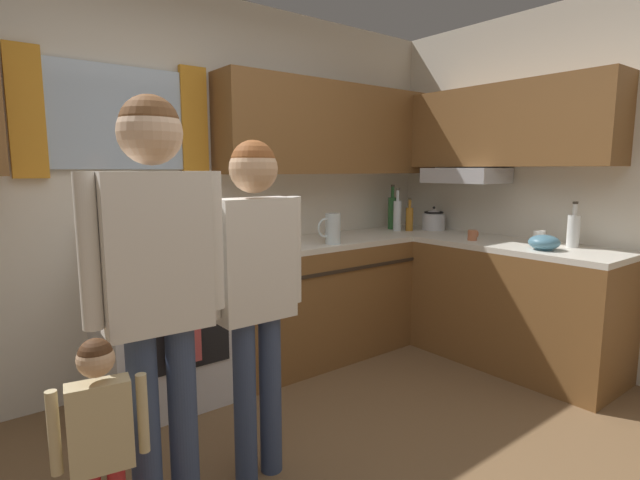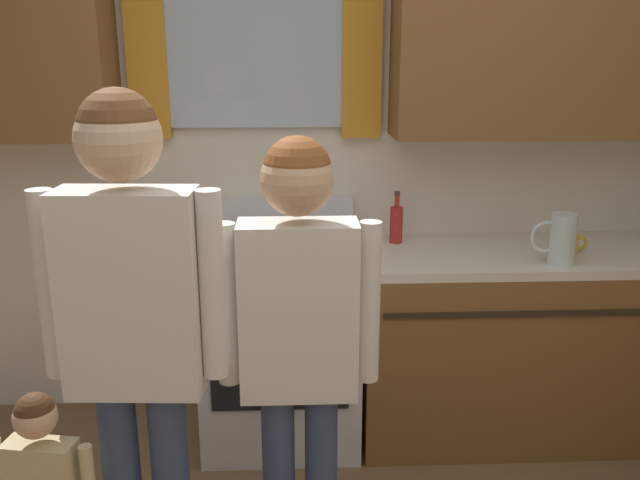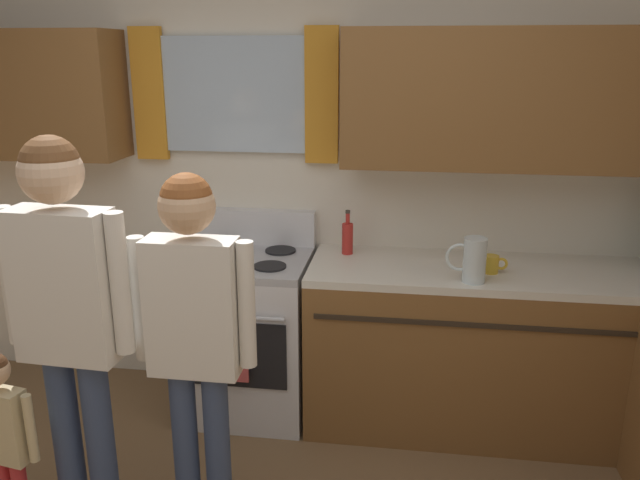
{
  "view_description": "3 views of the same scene",
  "coord_description": "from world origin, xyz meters",
  "px_view_note": "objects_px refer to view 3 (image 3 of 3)",
  "views": [
    {
      "loc": [
        -1.26,
        -1.3,
        1.43
      ],
      "look_at": [
        0.31,
        0.69,
        1.06
      ],
      "focal_mm": 27.17,
      "sensor_mm": 36.0,
      "label": 1
    },
    {
      "loc": [
        -0.2,
        -1.32,
        1.79
      ],
      "look_at": [
        -0.1,
        1.05,
        1.1
      ],
      "focal_mm": 37.61,
      "sensor_mm": 36.0,
      "label": 2
    },
    {
      "loc": [
        0.61,
        -1.61,
        1.97
      ],
      "look_at": [
        0.26,
        0.86,
        1.22
      ],
      "focal_mm": 35.53,
      "sensor_mm": 36.0,
      "label": 3
    }
  ],
  "objects_px": {
    "adult_in_plaid": "(194,321)",
    "small_child": "(4,432)",
    "mug_mustard_yellow": "(492,264)",
    "adult_holding_child": "(67,301)",
    "bottle_sauce_red": "(347,237)",
    "stove_oven": "(246,331)",
    "water_pitcher": "(473,260)"
  },
  "relations": [
    {
      "from": "stove_oven",
      "to": "mug_mustard_yellow",
      "type": "bearing_deg",
      "value": -2.78
    },
    {
      "from": "mug_mustard_yellow",
      "to": "adult_in_plaid",
      "type": "relative_size",
      "value": 0.08
    },
    {
      "from": "water_pitcher",
      "to": "small_child",
      "type": "bearing_deg",
      "value": -151.12
    },
    {
      "from": "stove_oven",
      "to": "small_child",
      "type": "bearing_deg",
      "value": -117.89
    },
    {
      "from": "mug_mustard_yellow",
      "to": "water_pitcher",
      "type": "xyz_separation_m",
      "value": [
        -0.11,
        -0.15,
        0.07
      ]
    },
    {
      "from": "small_child",
      "to": "adult_in_plaid",
      "type": "bearing_deg",
      "value": 15.6
    },
    {
      "from": "bottle_sauce_red",
      "to": "mug_mustard_yellow",
      "type": "height_order",
      "value": "bottle_sauce_red"
    },
    {
      "from": "small_child",
      "to": "mug_mustard_yellow",
      "type": "bearing_deg",
      "value": 30.77
    },
    {
      "from": "bottle_sauce_red",
      "to": "small_child",
      "type": "bearing_deg",
      "value": -131.11
    },
    {
      "from": "bottle_sauce_red",
      "to": "water_pitcher",
      "type": "bearing_deg",
      "value": -29.11
    },
    {
      "from": "stove_oven",
      "to": "bottle_sauce_red",
      "type": "height_order",
      "value": "bottle_sauce_red"
    },
    {
      "from": "stove_oven",
      "to": "adult_in_plaid",
      "type": "bearing_deg",
      "value": -85.81
    },
    {
      "from": "small_child",
      "to": "water_pitcher",
      "type": "bearing_deg",
      "value": 28.88
    },
    {
      "from": "stove_oven",
      "to": "bottle_sauce_red",
      "type": "bearing_deg",
      "value": 15.03
    },
    {
      "from": "mug_mustard_yellow",
      "to": "water_pitcher",
      "type": "relative_size",
      "value": 0.55
    },
    {
      "from": "mug_mustard_yellow",
      "to": "adult_holding_child",
      "type": "bearing_deg",
      "value": -148.45
    },
    {
      "from": "water_pitcher",
      "to": "adult_in_plaid",
      "type": "relative_size",
      "value": 0.14
    },
    {
      "from": "adult_in_plaid",
      "to": "water_pitcher",
      "type": "bearing_deg",
      "value": 36.05
    },
    {
      "from": "water_pitcher",
      "to": "adult_in_plaid",
      "type": "height_order",
      "value": "adult_in_plaid"
    },
    {
      "from": "adult_in_plaid",
      "to": "stove_oven",
      "type": "bearing_deg",
      "value": 94.19
    },
    {
      "from": "stove_oven",
      "to": "adult_holding_child",
      "type": "relative_size",
      "value": 0.65
    },
    {
      "from": "water_pitcher",
      "to": "stove_oven",
      "type": "bearing_deg",
      "value": 170.0
    },
    {
      "from": "adult_in_plaid",
      "to": "small_child",
      "type": "distance_m",
      "value": 0.86
    },
    {
      "from": "water_pitcher",
      "to": "small_child",
      "type": "distance_m",
      "value": 2.14
    },
    {
      "from": "mug_mustard_yellow",
      "to": "adult_in_plaid",
      "type": "height_order",
      "value": "adult_in_plaid"
    },
    {
      "from": "stove_oven",
      "to": "water_pitcher",
      "type": "relative_size",
      "value": 5.0
    },
    {
      "from": "mug_mustard_yellow",
      "to": "water_pitcher",
      "type": "distance_m",
      "value": 0.19
    },
    {
      "from": "bottle_sauce_red",
      "to": "stove_oven",
      "type": "bearing_deg",
      "value": -164.97
    },
    {
      "from": "mug_mustard_yellow",
      "to": "small_child",
      "type": "height_order",
      "value": "mug_mustard_yellow"
    },
    {
      "from": "stove_oven",
      "to": "water_pitcher",
      "type": "height_order",
      "value": "water_pitcher"
    },
    {
      "from": "bottle_sauce_red",
      "to": "adult_in_plaid",
      "type": "xyz_separation_m",
      "value": [
        -0.47,
        -1.17,
        -0.02
      ]
    },
    {
      "from": "mug_mustard_yellow",
      "to": "adult_holding_child",
      "type": "xyz_separation_m",
      "value": [
        -1.69,
        -1.04,
        0.12
      ]
    }
  ]
}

